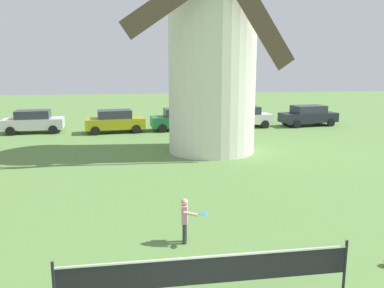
{
  "coord_description": "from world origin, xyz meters",
  "views": [
    {
      "loc": [
        -1.39,
        -5.17,
        4.6
      ],
      "look_at": [
        -0.0,
        3.7,
        2.79
      ],
      "focal_mm": 36.82,
      "sensor_mm": 36.0,
      "label": 1
    }
  ],
  "objects_px": {
    "parked_car_green": "(182,119)",
    "windmill": "(213,30)",
    "player_far": "(186,218)",
    "parked_car_cream": "(242,117)",
    "parked_car_mustard": "(115,121)",
    "parked_car_silver": "(33,121)",
    "tennis_net": "(208,270)",
    "parked_car_black": "(308,115)"
  },
  "relations": [
    {
      "from": "windmill",
      "to": "player_far",
      "type": "height_order",
      "value": "windmill"
    },
    {
      "from": "parked_car_silver",
      "to": "parked_car_green",
      "type": "bearing_deg",
      "value": -2.09
    },
    {
      "from": "parked_car_silver",
      "to": "parked_car_cream",
      "type": "distance_m",
      "value": 14.83
    },
    {
      "from": "windmill",
      "to": "parked_car_black",
      "type": "distance_m",
      "value": 13.31
    },
    {
      "from": "player_far",
      "to": "windmill",
      "type": "bearing_deg",
      "value": 74.91
    },
    {
      "from": "player_far",
      "to": "parked_car_green",
      "type": "bearing_deg",
      "value": 82.92
    },
    {
      "from": "tennis_net",
      "to": "parked_car_cream",
      "type": "bearing_deg",
      "value": 72.37
    },
    {
      "from": "parked_car_green",
      "to": "parked_car_mustard",
      "type": "bearing_deg",
      "value": -176.19
    },
    {
      "from": "windmill",
      "to": "parked_car_mustard",
      "type": "relative_size",
      "value": 3.28
    },
    {
      "from": "parked_car_mustard",
      "to": "parked_car_green",
      "type": "relative_size",
      "value": 0.94
    },
    {
      "from": "tennis_net",
      "to": "parked_car_black",
      "type": "height_order",
      "value": "parked_car_black"
    },
    {
      "from": "tennis_net",
      "to": "parked_car_black",
      "type": "bearing_deg",
      "value": 60.58
    },
    {
      "from": "tennis_net",
      "to": "parked_car_cream",
      "type": "distance_m",
      "value": 22.47
    },
    {
      "from": "tennis_net",
      "to": "parked_car_cream",
      "type": "xyz_separation_m",
      "value": [
        6.81,
        21.42,
        0.12
      ]
    },
    {
      "from": "parked_car_mustard",
      "to": "parked_car_black",
      "type": "distance_m",
      "value": 14.63
    },
    {
      "from": "windmill",
      "to": "parked_car_mustard",
      "type": "height_order",
      "value": "windmill"
    },
    {
      "from": "player_far",
      "to": "parked_car_mustard",
      "type": "height_order",
      "value": "parked_car_mustard"
    },
    {
      "from": "parked_car_cream",
      "to": "windmill",
      "type": "bearing_deg",
      "value": -116.71
    },
    {
      "from": "parked_car_silver",
      "to": "parked_car_green",
      "type": "height_order",
      "value": "same"
    },
    {
      "from": "player_far",
      "to": "tennis_net",
      "type": "bearing_deg",
      "value": -88.75
    },
    {
      "from": "tennis_net",
      "to": "parked_car_cream",
      "type": "height_order",
      "value": "parked_car_cream"
    },
    {
      "from": "windmill",
      "to": "parked_car_black",
      "type": "xyz_separation_m",
      "value": [
        9.22,
        7.84,
        -5.54
      ]
    },
    {
      "from": "player_far",
      "to": "parked_car_silver",
      "type": "bearing_deg",
      "value": 113.18
    },
    {
      "from": "player_far",
      "to": "parked_car_cream",
      "type": "bearing_deg",
      "value": 69.86
    },
    {
      "from": "parked_car_cream",
      "to": "parked_car_black",
      "type": "relative_size",
      "value": 1.02
    },
    {
      "from": "parked_car_green",
      "to": "windmill",
      "type": "bearing_deg",
      "value": -84.65
    },
    {
      "from": "parked_car_mustard",
      "to": "parked_car_green",
      "type": "height_order",
      "value": "same"
    },
    {
      "from": "parked_car_black",
      "to": "parked_car_cream",
      "type": "bearing_deg",
      "value": -179.41
    },
    {
      "from": "parked_car_mustard",
      "to": "parked_car_green",
      "type": "bearing_deg",
      "value": 3.81
    },
    {
      "from": "parked_car_silver",
      "to": "parked_car_green",
      "type": "relative_size",
      "value": 0.91
    },
    {
      "from": "parked_car_mustard",
      "to": "parked_car_black",
      "type": "xyz_separation_m",
      "value": [
        14.61,
        0.86,
        0.0
      ]
    },
    {
      "from": "parked_car_mustard",
      "to": "tennis_net",
      "type": "bearing_deg",
      "value": -83.09
    },
    {
      "from": "player_far",
      "to": "parked_car_mustard",
      "type": "relative_size",
      "value": 0.29
    },
    {
      "from": "parked_car_black",
      "to": "windmill",
      "type": "bearing_deg",
      "value": -139.63
    },
    {
      "from": "player_far",
      "to": "parked_car_cream",
      "type": "distance_m",
      "value": 19.94
    },
    {
      "from": "parked_car_green",
      "to": "player_far",
      "type": "bearing_deg",
      "value": -97.08
    },
    {
      "from": "windmill",
      "to": "parked_car_silver",
      "type": "height_order",
      "value": "windmill"
    },
    {
      "from": "parked_car_cream",
      "to": "tennis_net",
      "type": "bearing_deg",
      "value": -107.63
    },
    {
      "from": "tennis_net",
      "to": "parked_car_silver",
      "type": "height_order",
      "value": "parked_car_silver"
    },
    {
      "from": "tennis_net",
      "to": "parked_car_silver",
      "type": "relative_size",
      "value": 1.43
    },
    {
      "from": "windmill",
      "to": "tennis_net",
      "type": "relative_size",
      "value": 2.36
    },
    {
      "from": "windmill",
      "to": "tennis_net",
      "type": "height_order",
      "value": "windmill"
    }
  ]
}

